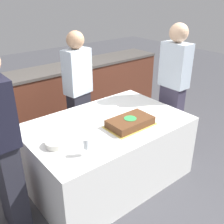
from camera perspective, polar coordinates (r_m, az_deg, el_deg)
name	(u,v)px	position (r m, az deg, el deg)	size (l,w,h in m)	color
ground_plane	(107,177)	(3.21, -1.00, -13.99)	(14.00, 14.00, 0.00)	#424247
back_counter	(42,100)	(4.21, -14.94, 2.55)	(4.40, 0.58, 0.92)	#5B2D1E
dining_table	(107,151)	(2.99, -1.05, -8.52)	(1.71, 1.12, 0.74)	white
cake	(130,122)	(2.72, 3.97, -2.21)	(0.51, 0.32, 0.09)	gold
plate_stack	(57,143)	(2.44, -11.93, -6.61)	(0.21, 0.21, 0.05)	white
wine_glass	(86,144)	(2.23, -5.60, -7.03)	(0.06, 0.06, 0.16)	white
side_plate_near_cake	(112,115)	(2.94, 0.03, -0.74)	(0.19, 0.19, 0.00)	white
side_plate_right_edge	(151,109)	(3.14, 8.48, 0.72)	(0.19, 0.19, 0.00)	white
person_cutting_cake	(78,91)	(3.42, -7.36, 4.66)	(0.37, 0.26, 1.59)	#282833
person_seated_left	(3,147)	(2.32, -22.70, -6.96)	(0.21, 0.41, 1.68)	#282833
person_seated_right	(173,87)	(3.45, 13.15, 5.30)	(0.23, 0.35, 1.68)	#383347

